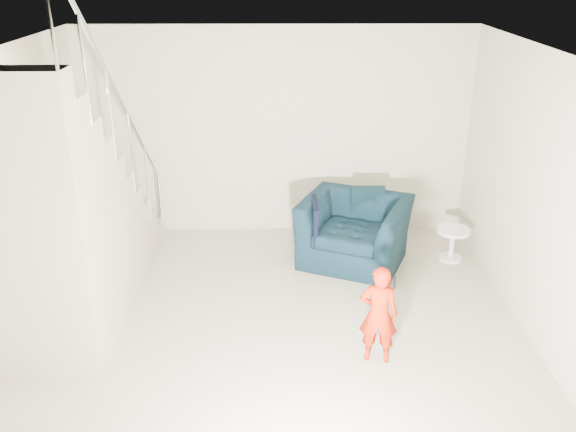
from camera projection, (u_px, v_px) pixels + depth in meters
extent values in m
plane|color=tan|center=(274.00, 346.00, 5.85)|extent=(5.50, 5.50, 0.00)
plane|color=silver|center=(271.00, 60.00, 4.78)|extent=(5.50, 5.50, 0.00)
plane|color=#BDB49A|center=(275.00, 133.00, 7.84)|extent=(5.00, 0.00, 5.00)
plane|color=#BDB49A|center=(557.00, 216.00, 5.34)|extent=(0.00, 5.50, 5.50)
imported|color=black|center=(354.00, 231.00, 7.35)|extent=(1.53, 1.45, 0.79)
imported|color=#AD0508|center=(378.00, 314.00, 5.48)|extent=(0.38, 0.28, 0.96)
cylinder|color=white|center=(453.00, 231.00, 7.39)|extent=(0.40, 0.40, 0.04)
cylinder|color=white|center=(452.00, 246.00, 7.47)|extent=(0.06, 0.06, 0.36)
cylinder|color=white|center=(450.00, 258.00, 7.53)|extent=(0.28, 0.28, 0.03)
cube|color=#ADA089|center=(122.00, 232.00, 7.93)|extent=(1.00, 0.30, 0.27)
cube|color=#ADA089|center=(115.00, 233.00, 7.60)|extent=(1.00, 0.30, 0.54)
cube|color=#ADA089|center=(108.00, 233.00, 7.28)|extent=(1.00, 0.30, 0.81)
cube|color=#ADA089|center=(100.00, 233.00, 6.95)|extent=(1.00, 0.30, 1.08)
cube|color=#ADA089|center=(91.00, 233.00, 6.62)|extent=(1.00, 0.30, 1.35)
cube|color=#ADA089|center=(81.00, 234.00, 6.29)|extent=(1.00, 0.30, 1.62)
cube|color=#ADA089|center=(69.00, 234.00, 5.96)|extent=(1.00, 0.30, 1.89)
cube|color=#ADA089|center=(57.00, 235.00, 5.63)|extent=(1.00, 0.30, 2.16)
cube|color=#ADA089|center=(43.00, 235.00, 5.30)|extent=(1.00, 0.30, 2.43)
cube|color=#ADA089|center=(27.00, 236.00, 4.97)|extent=(1.00, 0.30, 2.70)
cylinder|color=silver|center=(117.00, 91.00, 5.86)|extent=(0.04, 3.03, 2.73)
cylinder|color=silver|center=(160.00, 202.00, 7.93)|extent=(0.04, 0.04, 1.00)
cube|color=black|center=(367.00, 202.00, 7.59)|extent=(0.42, 0.20, 0.41)
cube|color=black|center=(314.00, 226.00, 7.24)|extent=(0.05, 0.54, 0.61)
cube|color=black|center=(395.00, 282.00, 5.30)|extent=(0.02, 0.05, 0.10)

